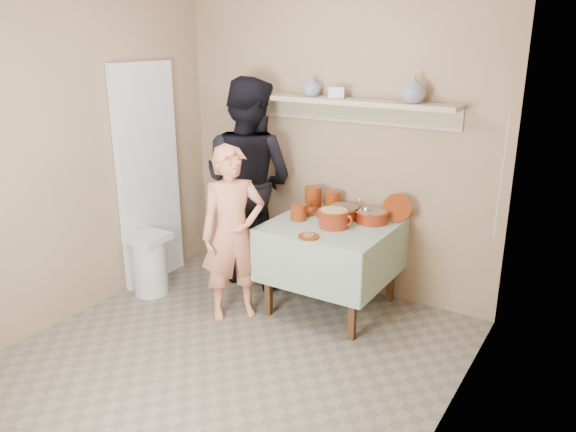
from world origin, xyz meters
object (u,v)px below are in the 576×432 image
Objects in this scene: serving_table at (332,237)px; trash_bin at (150,263)px; person_cook at (233,234)px; cazuela_rice at (334,217)px; person_helper at (248,182)px.

trash_bin is at bearing -158.40° from serving_table.
cazuela_rice is (0.67, 0.44, 0.13)m from person_cook.
person_cook is at bearing -146.27° from cazuela_rice.
person_cook is 0.99m from trash_bin.
serving_table is at bearing 168.68° from person_helper.
person_cook is at bearing 4.30° from trash_bin.
trash_bin is (-1.50, -0.59, -0.36)m from serving_table.
cazuela_rice is at bearing 18.20° from trash_bin.
serving_table is 1.74× the size of trash_bin.
person_cook is 0.76× the size of person_helper.
trash_bin is (-1.55, -0.51, -0.56)m from cazuela_rice.
cazuela_rice is (0.05, -0.08, 0.20)m from serving_table.
person_cook is 0.81m from cazuela_rice.
person_helper is at bearing 54.04° from trash_bin.
serving_table is at bearing 120.84° from cazuela_rice.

